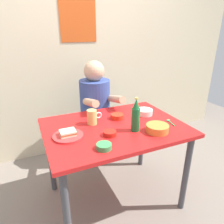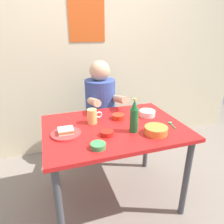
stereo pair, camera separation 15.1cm
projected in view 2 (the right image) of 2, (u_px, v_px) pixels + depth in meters
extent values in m
plane|color=slate|center=(114.00, 197.00, 1.91)|extent=(6.00, 6.00, 0.00)
cube|color=beige|center=(85.00, 44.00, 2.35)|extent=(4.40, 0.08, 2.60)
cube|color=#CC4C19|center=(87.00, 17.00, 2.21)|extent=(0.40, 0.01, 0.52)
cube|color=red|center=(114.00, 128.00, 1.64)|extent=(1.10, 0.80, 0.03)
cylinder|color=#3F3F44|center=(60.00, 211.00, 1.33)|extent=(0.05, 0.05, 0.71)
cylinder|color=#3F3F44|center=(186.00, 179.00, 1.62)|extent=(0.05, 0.05, 0.71)
cylinder|color=#3F3F44|center=(53.00, 155.00, 1.93)|extent=(0.05, 0.05, 0.71)
cylinder|color=#3F3F44|center=(146.00, 139.00, 2.22)|extent=(0.05, 0.05, 0.71)
cylinder|color=#4C4C51|center=(101.00, 144.00, 2.40)|extent=(0.08, 0.08, 0.41)
cylinder|color=#2D2D33|center=(101.00, 127.00, 2.32)|extent=(0.34, 0.34, 0.04)
cylinder|color=#33478C|center=(100.00, 104.00, 2.22)|extent=(0.32, 0.32, 0.52)
sphere|color=tan|center=(100.00, 71.00, 2.08)|extent=(0.21, 0.21, 0.21)
cylinder|color=tan|center=(94.00, 102.00, 1.91)|extent=(0.07, 0.31, 0.14)
cylinder|color=tan|center=(120.00, 99.00, 1.99)|extent=(0.07, 0.31, 0.14)
cylinder|color=red|center=(66.00, 134.00, 1.49)|extent=(0.22, 0.22, 0.01)
cube|color=beige|center=(66.00, 132.00, 1.49)|extent=(0.11, 0.09, 0.01)
cube|color=#9E592D|center=(66.00, 131.00, 1.48)|extent=(0.11, 0.09, 0.01)
cube|color=beige|center=(66.00, 129.00, 1.48)|extent=(0.11, 0.09, 0.01)
cylinder|color=#D1BC66|center=(92.00, 116.00, 1.66)|extent=(0.08, 0.08, 0.12)
torus|color=silver|center=(99.00, 115.00, 1.67)|extent=(0.06, 0.01, 0.06)
cylinder|color=#19602D|center=(134.00, 121.00, 1.51)|extent=(0.06, 0.06, 0.18)
cone|color=#19602D|center=(135.00, 105.00, 1.46)|extent=(0.05, 0.05, 0.07)
cylinder|color=#BFB74C|center=(135.00, 99.00, 1.45)|extent=(0.03, 0.03, 0.01)
cylinder|color=#388C4C|center=(98.00, 146.00, 1.32)|extent=(0.10, 0.10, 0.03)
cylinder|color=#5B643A|center=(98.00, 145.00, 1.32)|extent=(0.08, 0.08, 0.02)
cylinder|color=#B21E14|center=(107.00, 133.00, 1.48)|extent=(0.10, 0.10, 0.03)
cylinder|color=maroon|center=(107.00, 132.00, 1.48)|extent=(0.08, 0.08, 0.02)
cylinder|color=red|center=(118.00, 117.00, 1.76)|extent=(0.11, 0.11, 0.04)
cylinder|color=#A33521|center=(118.00, 116.00, 1.75)|extent=(0.09, 0.09, 0.02)
cylinder|color=silver|center=(147.00, 113.00, 1.81)|extent=(0.14, 0.14, 0.05)
cylinder|color=tan|center=(147.00, 112.00, 1.81)|extent=(0.11, 0.11, 0.02)
cylinder|color=orange|center=(156.00, 130.00, 1.50)|extent=(0.17, 0.17, 0.05)
cylinder|color=#B25B2D|center=(156.00, 129.00, 1.50)|extent=(0.14, 0.14, 0.02)
cylinder|color=#26A559|center=(173.00, 126.00, 1.62)|extent=(0.03, 0.11, 0.01)
ellipsoid|color=#26A559|center=(170.00, 123.00, 1.67)|extent=(0.04, 0.02, 0.01)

